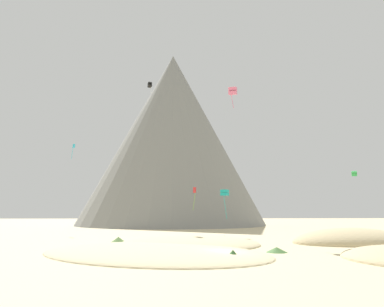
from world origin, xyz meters
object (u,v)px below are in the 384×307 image
at_px(bush_near_right, 163,240).
at_px(bush_far_right, 233,255).
at_px(bush_near_left, 118,240).
at_px(kite_green_low, 354,174).
at_px(bush_low_patch, 182,239).
at_px(kite_black_high, 150,85).
at_px(bush_scatter_east, 225,239).
at_px(kite_red_low, 194,193).
at_px(bush_far_left, 277,250).
at_px(kite_rainbow_mid, 233,91).
at_px(kite_teal_low, 225,193).
at_px(rock_massif, 173,144).
at_px(kite_cyan_mid, 73,148).

xyz_separation_m(bush_near_right, bush_far_right, (6.94, -20.76, 0.24)).
height_order(bush_near_left, kite_green_low, kite_green_low).
bearing_deg(kite_green_low, bush_low_patch, -141.94).
height_order(bush_near_left, kite_black_high, kite_black_high).
bearing_deg(bush_scatter_east, kite_red_low, 94.24).
bearing_deg(bush_scatter_east, bush_far_left, -73.27).
relative_size(bush_far_left, kite_red_low, 0.42).
bearing_deg(kite_rainbow_mid, bush_far_left, 116.09).
distance_m(bush_far_right, kite_rainbow_mid, 35.74).
relative_size(bush_near_left, kite_green_low, 2.06).
xyz_separation_m(bush_low_patch, kite_teal_low, (8.21, 12.03, 7.49)).
relative_size(rock_massif, kite_rainbow_mid, 22.68).
bearing_deg(kite_black_high, bush_far_left, 92.80).
height_order(kite_cyan_mid, kite_red_low, kite_cyan_mid).
relative_size(bush_far_right, kite_green_low, 1.39).
height_order(bush_near_right, kite_green_low, kite_green_low).
xyz_separation_m(kite_black_high, kite_teal_low, (14.97, -9.15, -24.34)).
bearing_deg(kite_black_high, kite_red_low, -159.68).
xyz_separation_m(rock_massif, kite_teal_low, (9.78, -56.97, -20.69)).
bearing_deg(bush_low_patch, kite_green_low, 11.48).
xyz_separation_m(bush_low_patch, kite_rainbow_mid, (9.00, 5.77, 25.13)).
bearing_deg(kite_rainbow_mid, bush_low_patch, 55.81).
xyz_separation_m(bush_low_patch, kite_green_low, (30.18, 6.13, 10.59)).
relative_size(bush_low_patch, bush_far_right, 1.31).
height_order(bush_scatter_east, bush_near_right, bush_scatter_east).
bearing_deg(bush_near_left, bush_scatter_east, 2.05).
relative_size(kite_rainbow_mid, kite_green_low, 3.21).
relative_size(bush_scatter_east, kite_red_low, 0.33).
bearing_deg(bush_far_right, kite_black_high, 105.03).
height_order(bush_far_right, kite_teal_low, kite_teal_low).
height_order(bush_far_right, kite_cyan_mid, kite_cyan_mid).
xyz_separation_m(bush_far_right, kite_green_low, (26.09, 25.37, 10.53)).
relative_size(rock_massif, kite_red_low, 15.88).
bearing_deg(kite_green_low, kite_red_low, 163.05).
distance_m(bush_far_left, bush_near_right, 19.63).
height_order(bush_near_left, kite_red_low, kite_red_low).
height_order(bush_near_left, rock_massif, rock_massif).
xyz_separation_m(kite_black_high, kite_red_low, (10.57, 10.00, -23.31)).
distance_m(bush_scatter_east, bush_near_right, 9.27).
bearing_deg(bush_low_patch, kite_teal_low, 55.70).
bearing_deg(kite_black_high, bush_far_right, 81.95).
relative_size(kite_rainbow_mid, kite_black_high, 1.54).
distance_m(bush_near_right, kite_green_low, 35.04).
xyz_separation_m(bush_low_patch, kite_red_low, (3.81, 31.19, 8.52)).
xyz_separation_m(bush_far_right, kite_red_low, (-0.28, 50.42, 8.45)).
xyz_separation_m(bush_near_left, rock_massif, (7.56, 70.19, 28.13)).
height_order(kite_teal_low, kite_red_low, kite_red_low).
relative_size(kite_rainbow_mid, kite_teal_low, 0.72).
bearing_deg(rock_massif, kite_green_low, -63.20).
bearing_deg(bush_far_right, bush_near_left, 126.23).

